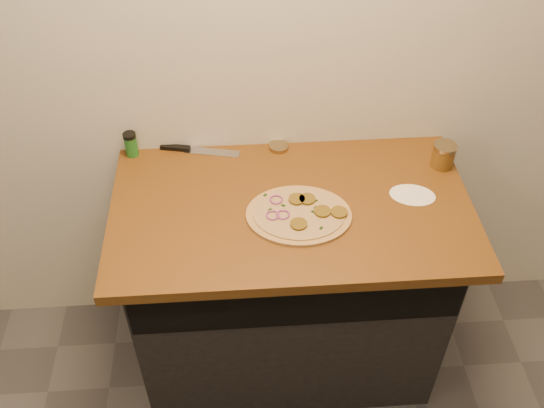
{
  "coord_description": "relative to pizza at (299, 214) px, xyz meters",
  "views": [
    {
      "loc": [
        -0.17,
        -0.03,
        2.28
      ],
      "look_at": [
        -0.07,
        1.37,
        0.95
      ],
      "focal_mm": 40.0,
      "sensor_mm": 36.0,
      "label": 1
    }
  ],
  "objects": [
    {
      "name": "chefs_knife",
      "position": [
        -0.35,
        0.36,
        -0.0
      ],
      "size": [
        0.29,
        0.09,
        0.02
      ],
      "color": "#B7BAC1",
      "rests_on": "countertop"
    },
    {
      "name": "flour_spill",
      "position": [
        0.39,
        0.07,
        -0.01
      ],
      "size": [
        0.19,
        0.19,
        0.0
      ],
      "primitive_type": "cylinder",
      "rotation": [
        0.0,
        0.0,
        -0.23
      ],
      "color": "white",
      "rests_on": "countertop"
    },
    {
      "name": "spice_shaker",
      "position": [
        -0.57,
        0.36,
        0.04
      ],
      "size": [
        0.05,
        0.05,
        0.09
      ],
      "color": "#216A24",
      "rests_on": "countertop"
    },
    {
      "name": "mason_jar_lid",
      "position": [
        -0.04,
        0.36,
        -0.0
      ],
      "size": [
        0.08,
        0.08,
        0.02
      ],
      "primitive_type": "cylinder",
      "rotation": [
        0.0,
        0.0,
        -0.12
      ],
      "color": "#978157",
      "rests_on": "countertop"
    },
    {
      "name": "salsa_jar",
      "position": [
        0.53,
        0.22,
        0.04
      ],
      "size": [
        0.08,
        0.08,
        0.09
      ],
      "color": "maroon",
      "rests_on": "countertop"
    },
    {
      "name": "cabinet",
      "position": [
        -0.02,
        0.09,
        -0.48
      ],
      "size": [
        1.1,
        0.6,
        0.86
      ],
      "primitive_type": "cube",
      "color": "black",
      "rests_on": "ground"
    },
    {
      "name": "pizza",
      "position": [
        0.0,
        0.0,
        0.0
      ],
      "size": [
        0.37,
        0.37,
        0.02
      ],
      "color": "tan",
      "rests_on": "countertop"
    },
    {
      "name": "countertop",
      "position": [
        -0.02,
        0.06,
        -0.03
      ],
      "size": [
        1.2,
        0.7,
        0.04
      ],
      "primitive_type": "cube",
      "color": "brown",
      "rests_on": "cabinet"
    }
  ]
}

